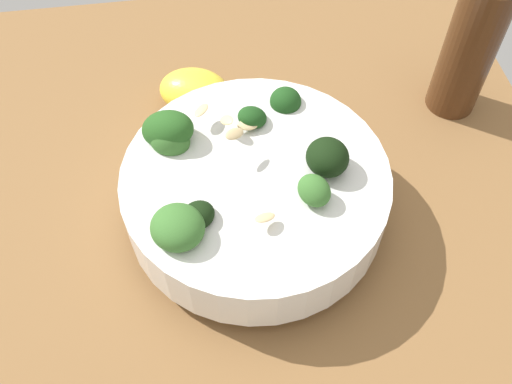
# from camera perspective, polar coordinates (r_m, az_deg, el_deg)

# --- Properties ---
(ground_plane) EXTENTS (0.61, 0.61, 0.04)m
(ground_plane) POSITION_cam_1_polar(r_m,az_deg,el_deg) (0.58, -0.60, -0.30)
(ground_plane) COLOR brown
(bowl_of_broccoli) EXTENTS (0.23, 0.23, 0.10)m
(bowl_of_broccoli) POSITION_cam_1_polar(r_m,az_deg,el_deg) (0.50, -0.24, 0.26)
(bowl_of_broccoli) COLOR white
(bowl_of_broccoli) RESTS_ON ground_plane
(lemon_wedge) EXTENTS (0.07, 0.09, 0.04)m
(lemon_wedge) POSITION_cam_1_polar(r_m,az_deg,el_deg) (0.62, -6.09, 9.87)
(lemon_wedge) COLOR yellow
(lemon_wedge) RESTS_ON ground_plane
(bottle_tall) EXTENTS (0.05, 0.05, 0.17)m
(bottle_tall) POSITION_cam_1_polar(r_m,az_deg,el_deg) (0.61, 20.36, 13.36)
(bottle_tall) COLOR #472814
(bottle_tall) RESTS_ON ground_plane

